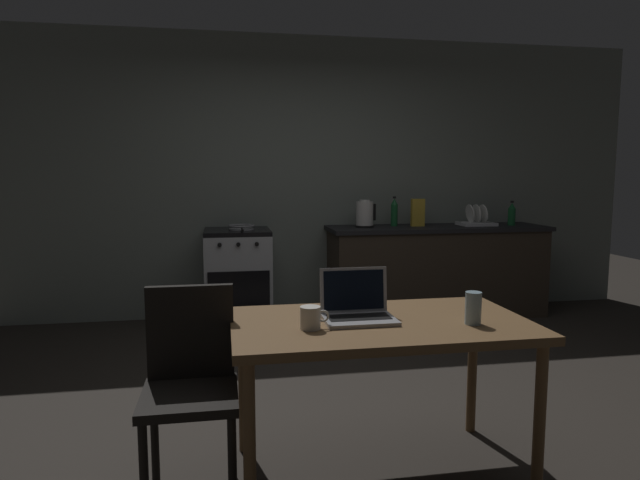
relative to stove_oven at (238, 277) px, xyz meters
The scene contains 15 objects.
ground_plane 2.10m from the stove_oven, 72.53° to the right, with size 12.00×12.00×0.00m, color #2D2823.
back_wall 1.35m from the stove_oven, 21.02° to the left, with size 6.40×0.10×2.73m, color gray.
kitchen_counter 1.95m from the stove_oven, ahead, with size 2.16×0.64×0.89m.
stove_oven is the anchor object (origin of this frame).
dining_table 2.80m from the stove_oven, 78.15° to the right, with size 1.35×0.76×0.73m.
chair 2.75m from the stove_oven, 95.80° to the right, with size 0.40×0.40×0.91m.
laptop 2.76m from the stove_oven, 80.05° to the right, with size 0.32×0.25×0.23m.
electric_kettle 1.34m from the stove_oven, ahead, with size 0.19×0.17×0.26m.
bottle 2.77m from the stove_oven, ahead, with size 0.07×0.07×0.24m.
frying_pan 0.47m from the stove_oven, 33.31° to the right, with size 0.25×0.42×0.05m.
coffee_mug 2.84m from the stove_oven, 85.16° to the right, with size 0.13×0.09×0.10m.
drinking_glass 3.04m from the stove_oven, 71.45° to the right, with size 0.07×0.07×0.14m.
cereal_box 1.85m from the stove_oven, ahead, with size 0.13×0.05×0.27m.
dish_rack 2.41m from the stove_oven, ahead, with size 0.34×0.26×0.21m.
bottle_b 1.64m from the stove_oven, ahead, with size 0.07×0.07×0.29m.
Camera 1 is at (-0.74, -3.11, 1.39)m, focal length 30.69 mm.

